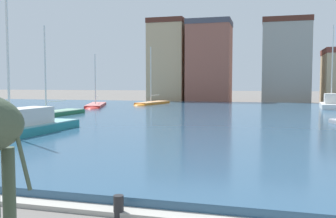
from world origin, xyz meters
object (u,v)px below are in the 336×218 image
sailboat_green (45,116)px  sailboat_white (331,105)px  sailboat_orange (150,104)px  sailboat_teal (10,132)px  mooring_bollard (119,206)px  sailboat_red (95,107)px

sailboat_green → sailboat_white: 29.98m
sailboat_orange → sailboat_teal: sailboat_teal is taller
mooring_bollard → sailboat_green: bearing=127.6°
sailboat_orange → sailboat_teal: (1.88, -29.25, 0.22)m
sailboat_red → mooring_bollard: size_ratio=18.74×
sailboat_red → sailboat_teal: bearing=-74.0°
sailboat_orange → sailboat_teal: size_ratio=0.79×
sailboat_green → sailboat_teal: bearing=-64.9°
sailboat_green → sailboat_teal: (4.79, -10.20, 0.21)m
sailboat_white → sailboat_orange: size_ratio=1.20×
sailboat_orange → sailboat_green: bearing=-98.7°
sailboat_white → sailboat_orange: sailboat_white is taller
sailboat_white → mooring_bollard: bearing=-105.8°
sailboat_green → sailboat_teal: size_ratio=0.93×
sailboat_green → sailboat_white: size_ratio=0.97×
sailboat_red → mooring_bollard: bearing=-62.9°
sailboat_orange → mooring_bollard: (11.28, -37.47, -0.11)m
sailboat_white → mooring_bollard: size_ratio=18.81×
sailboat_white → sailboat_teal: bearing=-125.2°
sailboat_red → mooring_bollard: 35.27m
sailboat_red → sailboat_teal: size_ratio=0.95×
sailboat_white → sailboat_orange: 21.48m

